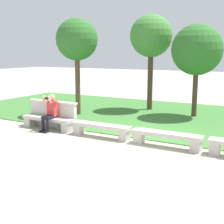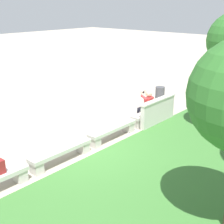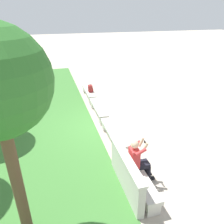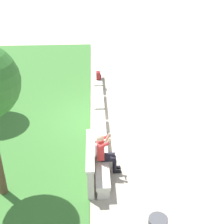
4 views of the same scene
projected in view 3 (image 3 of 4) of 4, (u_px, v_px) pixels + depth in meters
The scene contains 8 objects.
ground_plane at pixel (105, 127), 9.00m from camera, with size 80.00×80.00×0.00m, color #B2A593.
bench_main at pixel (138, 177), 5.86m from camera, with size 2.14×0.40×0.45m.
bench_near at pixel (113, 134), 7.87m from camera, with size 2.14×0.40×0.45m.
bench_mid at pixel (99, 109), 9.87m from camera, with size 2.14×0.40×0.45m.
bench_far at pixel (89, 92), 11.88m from camera, with size 2.14×0.40×0.45m.
backrest_wall_with_plaque at pixel (126, 173), 5.69m from camera, with size 2.12×0.24×1.01m.
person_photographer at pixel (138, 158), 5.89m from camera, with size 0.47×0.72×1.32m.
backpack at pixel (90, 89), 11.46m from camera, with size 0.28×0.24×0.43m.
Camera 3 is at (-7.65, 1.95, 4.37)m, focal length 35.00 mm.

